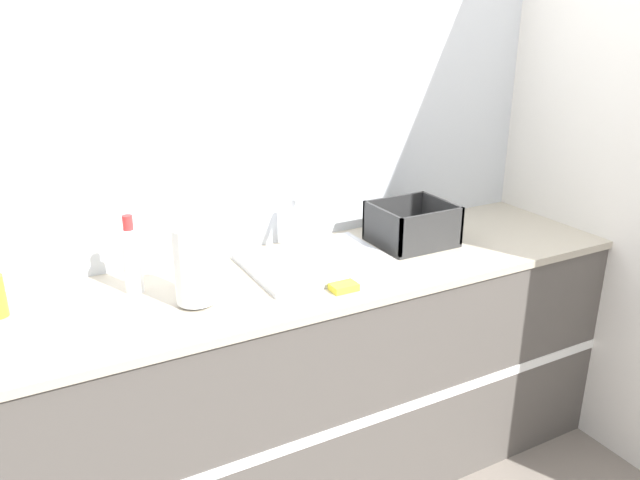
{
  "coord_description": "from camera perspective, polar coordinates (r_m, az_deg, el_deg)",
  "views": [
    {
      "loc": [
        -0.96,
        -1.54,
        1.8
      ],
      "look_at": [
        0.01,
        0.28,
        1.04
      ],
      "focal_mm": 35.0,
      "sensor_mm": 36.0,
      "label": 1
    }
  ],
  "objects": [
    {
      "name": "bottle_white_spray",
      "position": [
        2.13,
        -16.83,
        -1.66
      ],
      "size": [
        0.06,
        0.06,
        0.27
      ],
      "color": "white",
      "rests_on": "counter_cabinet"
    },
    {
      "name": "paper_towel_roll",
      "position": [
        1.99,
        -11.46,
        -2.34
      ],
      "size": [
        0.12,
        0.12,
        0.26
      ],
      "color": "#4C4C51",
      "rests_on": "counter_cabinet"
    },
    {
      "name": "dish_rack",
      "position": [
        2.52,
        8.39,
        1.05
      ],
      "size": [
        0.3,
        0.27,
        0.16
      ],
      "color": "#2D2D2D",
      "rests_on": "counter_cabinet"
    },
    {
      "name": "wall_back",
      "position": [
        2.44,
        -4.46,
        8.4
      ],
      "size": [
        4.82,
        0.06,
        2.6
      ],
      "color": "silver",
      "rests_on": "ground_plane"
    },
    {
      "name": "sponge",
      "position": [
        2.09,
        2.19,
        -4.32
      ],
      "size": [
        0.09,
        0.06,
        0.02
      ],
      "color": "yellow",
      "rests_on": "counter_cabinet"
    },
    {
      "name": "sink",
      "position": [
        2.3,
        -0.39,
        -1.83
      ],
      "size": [
        0.51,
        0.41,
        0.22
      ],
      "color": "silver",
      "rests_on": "counter_cabinet"
    },
    {
      "name": "counter_cabinet",
      "position": [
        2.48,
        -0.63,
        -12.49
      ],
      "size": [
        2.44,
        0.65,
        0.92
      ],
      "color": "#514C47",
      "rests_on": "ground_plane"
    },
    {
      "name": "wall_right",
      "position": [
        2.92,
        21.67,
        8.99
      ],
      "size": [
        0.06,
        2.62,
        2.6
      ],
      "color": "silver",
      "rests_on": "ground_plane"
    }
  ]
}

